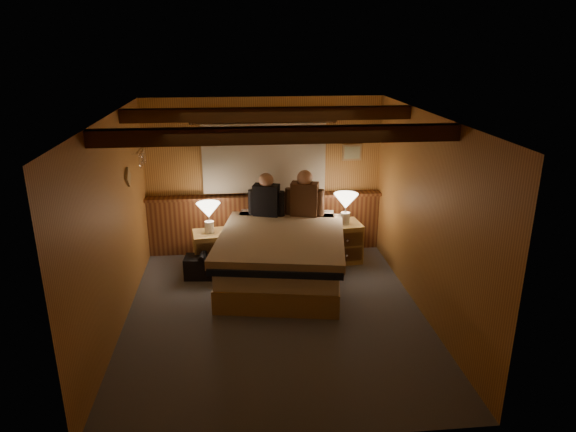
{
  "coord_description": "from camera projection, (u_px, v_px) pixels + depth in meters",
  "views": [
    {
      "loc": [
        -0.4,
        -5.53,
        3.18
      ],
      "look_at": [
        0.2,
        0.4,
        1.13
      ],
      "focal_mm": 32.0,
      "sensor_mm": 36.0,
      "label": 1
    }
  ],
  "objects": [
    {
      "name": "lamp_right",
      "position": [
        346.0,
        203.0,
        7.5
      ],
      "size": [
        0.36,
        0.36,
        0.47
      ],
      "color": "white",
      "rests_on": "nightstand_right"
    },
    {
      "name": "lamp_left",
      "position": [
        209.0,
        212.0,
        7.32
      ],
      "size": [
        0.34,
        0.34,
        0.44
      ],
      "color": "white",
      "rests_on": "nightstand_left"
    },
    {
      "name": "person_left",
      "position": [
        266.0,
        198.0,
        7.53
      ],
      "size": [
        0.53,
        0.31,
        0.67
      ],
      "rotation": [
        0.0,
        0.0,
        -0.29
      ],
      "color": "black",
      "rests_on": "bed"
    },
    {
      "name": "ceiling_beams",
      "position": [
        273.0,
        123.0,
        5.66
      ],
      "size": [
        3.6,
        1.65,
        0.16
      ],
      "color": "#442711",
      "rests_on": "ceiling"
    },
    {
      "name": "nightstand_right",
      "position": [
        342.0,
        242.0,
        7.74
      ],
      "size": [
        0.59,
        0.55,
        0.6
      ],
      "rotation": [
        0.0,
        0.0,
        0.11
      ],
      "color": "tan",
      "rests_on": "floor"
    },
    {
      "name": "ceiling",
      "position": [
        274.0,
        117.0,
        5.49
      ],
      "size": [
        4.2,
        4.2,
        0.0
      ],
      "primitive_type": "plane",
      "rotation": [
        3.14,
        0.0,
        0.0
      ],
      "color": "#C38A49",
      "rests_on": "wall_back"
    },
    {
      "name": "duffel_bag",
      "position": [
        203.0,
        266.0,
        7.22
      ],
      "size": [
        0.54,
        0.35,
        0.37
      ],
      "rotation": [
        0.0,
        0.0,
        -0.09
      ],
      "color": "black",
      "rests_on": "floor"
    },
    {
      "name": "wainscot",
      "position": [
        265.0,
        222.0,
        8.03
      ],
      "size": [
        3.6,
        0.23,
        0.94
      ],
      "color": "brown",
      "rests_on": "wall_back"
    },
    {
      "name": "floor",
      "position": [
        275.0,
        315.0,
        6.27
      ],
      "size": [
        4.2,
        4.2,
        0.0
      ],
      "primitive_type": "plane",
      "color": "#525762",
      "rests_on": "ground"
    },
    {
      "name": "wall_front",
      "position": [
        295.0,
        314.0,
        3.91
      ],
      "size": [
        3.6,
        0.0,
        3.6
      ],
      "primitive_type": "plane",
      "rotation": [
        -1.57,
        0.0,
        0.0
      ],
      "color": "#C69247",
      "rests_on": "floor"
    },
    {
      "name": "wall_left",
      "position": [
        114.0,
        228.0,
        5.71
      ],
      "size": [
        0.0,
        4.2,
        4.2
      ],
      "primitive_type": "plane",
      "rotation": [
        1.57,
        0.0,
        1.57
      ],
      "color": "#C69247",
      "rests_on": "floor"
    },
    {
      "name": "bed",
      "position": [
        282.0,
        256.0,
        7.04
      ],
      "size": [
        1.95,
        2.36,
        0.72
      ],
      "rotation": [
        0.0,
        0.0,
        -0.17
      ],
      "color": "tan",
      "rests_on": "floor"
    },
    {
      "name": "wall_back",
      "position": [
        264.0,
        176.0,
        7.86
      ],
      "size": [
        3.6,
        0.0,
        3.6
      ],
      "primitive_type": "plane",
      "rotation": [
        1.57,
        0.0,
        0.0
      ],
      "color": "#C69247",
      "rests_on": "floor"
    },
    {
      "name": "person_right",
      "position": [
        305.0,
        197.0,
        7.53
      ],
      "size": [
        0.57,
        0.33,
        0.71
      ],
      "rotation": [
        0.0,
        0.0,
        -0.28
      ],
      "color": "#482E1C",
      "rests_on": "bed"
    },
    {
      "name": "curtain_window",
      "position": [
        264.0,
        157.0,
        7.69
      ],
      "size": [
        2.18,
        0.09,
        1.11
      ],
      "color": "#442711",
      "rests_on": "wall_back"
    },
    {
      "name": "wall_right",
      "position": [
        426.0,
        217.0,
        6.05
      ],
      "size": [
        0.0,
        4.2,
        4.2
      ],
      "primitive_type": "plane",
      "rotation": [
        1.57,
        0.0,
        -1.57
      ],
      "color": "#C69247",
      "rests_on": "floor"
    },
    {
      "name": "framed_print",
      "position": [
        352.0,
        152.0,
        7.85
      ],
      "size": [
        0.3,
        0.04,
        0.25
      ],
      "color": "tan",
      "rests_on": "wall_back"
    },
    {
      "name": "nightstand_left",
      "position": [
        211.0,
        250.0,
        7.5
      ],
      "size": [
        0.55,
        0.51,
        0.54
      ],
      "rotation": [
        0.0,
        0.0,
        0.14
      ],
      "color": "tan",
      "rests_on": "floor"
    },
    {
      "name": "coat_rail",
      "position": [
        141.0,
        156.0,
        7.05
      ],
      "size": [
        0.05,
        0.55,
        0.24
      ],
      "color": "white",
      "rests_on": "wall_left"
    }
  ]
}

